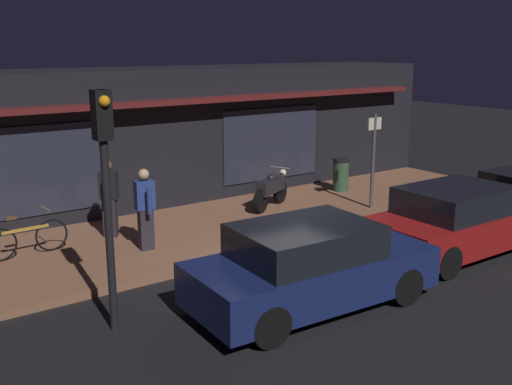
% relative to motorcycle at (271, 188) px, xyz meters
% --- Properties ---
extents(ground_plane, '(60.00, 60.00, 0.00)m').
position_rel_motorcycle_xyz_m(ground_plane, '(-2.11, -3.53, -0.65)').
color(ground_plane, black).
extents(sidewalk_slab, '(18.00, 4.00, 0.15)m').
position_rel_motorcycle_xyz_m(sidewalk_slab, '(-2.11, -0.53, -0.57)').
color(sidewalk_slab, brown).
rests_on(sidewalk_slab, ground_plane).
extents(storefront_building, '(18.00, 3.30, 3.60)m').
position_rel_motorcycle_xyz_m(storefront_building, '(-2.11, 2.86, 1.16)').
color(storefront_building, black).
rests_on(storefront_building, ground_plane).
extents(motorcycle, '(1.57, 0.92, 0.97)m').
position_rel_motorcycle_xyz_m(motorcycle, '(0.00, 0.00, 0.00)').
color(motorcycle, black).
rests_on(motorcycle, sidewalk_slab).
extents(bicycle_parked, '(1.66, 0.42, 0.91)m').
position_rel_motorcycle_xyz_m(bicycle_parked, '(-6.10, -0.13, -0.14)').
color(bicycle_parked, black).
rests_on(bicycle_parked, sidewalk_slab).
extents(person_photographer, '(0.45, 0.53, 1.67)m').
position_rel_motorcycle_xyz_m(person_photographer, '(-4.26, 0.11, 0.38)').
color(person_photographer, '#28232D').
rests_on(person_photographer, sidewalk_slab).
extents(person_bystander, '(0.40, 0.62, 1.67)m').
position_rel_motorcycle_xyz_m(person_bystander, '(-4.00, -1.13, 0.38)').
color(person_bystander, '#28232D').
rests_on(person_bystander, sidewalk_slab).
extents(sign_post, '(0.44, 0.09, 2.40)m').
position_rel_motorcycle_xyz_m(sign_post, '(2.07, -1.49, 0.86)').
color(sign_post, '#47474C').
rests_on(sign_post, sidewalk_slab).
extents(trash_bin, '(0.48, 0.48, 0.93)m').
position_rel_motorcycle_xyz_m(trash_bin, '(2.72, 0.33, -0.03)').
color(trash_bin, '#2D4C33').
rests_on(trash_bin, sidewalk_slab).
extents(traffic_light_pole, '(0.24, 0.33, 3.60)m').
position_rel_motorcycle_xyz_m(traffic_light_pole, '(-5.81, -3.81, 1.83)').
color(traffic_light_pole, black).
rests_on(traffic_light_pole, ground_plane).
extents(parked_car_near, '(4.18, 1.96, 1.42)m').
position_rel_motorcycle_xyz_m(parked_car_near, '(-2.88, -4.89, 0.06)').
color(parked_car_near, black).
rests_on(parked_car_near, ground_plane).
extents(parked_car_far, '(4.11, 1.81, 1.42)m').
position_rel_motorcycle_xyz_m(parked_car_far, '(1.28, -4.66, 0.06)').
color(parked_car_far, black).
rests_on(parked_car_far, ground_plane).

